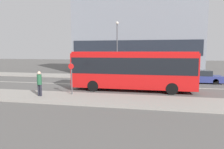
{
  "coord_description": "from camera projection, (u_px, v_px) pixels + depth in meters",
  "views": [
    {
      "loc": [
        7.66,
        -19.73,
        3.48
      ],
      "look_at": [
        4.06,
        -1.88,
        1.34
      ],
      "focal_mm": 32.0,
      "sensor_mm": 36.0,
      "label": 1
    }
  ],
  "objects": [
    {
      "name": "sidewalk_near",
      "position": [
        48.0,
        97.0,
        15.02
      ],
      "size": [
        44.0,
        3.5,
        0.13
      ],
      "color": "gray",
      "rests_on": "ground_plane"
    },
    {
      "name": "street_lamp",
      "position": [
        117.0,
        44.0,
        24.99
      ],
      "size": [
        0.36,
        0.36,
        7.0
      ],
      "color": "#4C4C51",
      "rests_on": "sidewalk_far"
    },
    {
      "name": "lane_centerline",
      "position": [
        78.0,
        84.0,
        21.11
      ],
      "size": [
        41.8,
        0.16,
        0.01
      ],
      "color": "silver",
      "rests_on": "ground_plane"
    },
    {
      "name": "pedestrian_near_stop",
      "position": [
        39.0,
        82.0,
        14.87
      ],
      "size": [
        0.35,
        0.34,
        1.86
      ],
      "rotation": [
        0.0,
        0.0,
        -0.18
      ],
      "color": "#23232D",
      "rests_on": "sidewalk_near"
    },
    {
      "name": "parked_car_0",
      "position": [
        199.0,
        77.0,
        21.92
      ],
      "size": [
        4.56,
        1.79,
        1.4
      ],
      "color": "navy",
      "rests_on": "ground_plane"
    },
    {
      "name": "city_bus",
      "position": [
        132.0,
        68.0,
        17.59
      ],
      "size": [
        10.65,
        2.59,
        3.43
      ],
      "rotation": [
        0.0,
        0.0,
        -0.03
      ],
      "color": "red",
      "rests_on": "ground_plane"
    },
    {
      "name": "bus_stop_sign",
      "position": [
        72.0,
        76.0,
        15.41
      ],
      "size": [
        0.44,
        0.12,
        2.46
      ],
      "color": "#4C4C51",
      "rests_on": "sidewalk_near"
    },
    {
      "name": "apartment_block_left_tower",
      "position": [
        137.0,
        28.0,
        31.88
      ],
      "size": [
        19.46,
        6.97,
        14.39
      ],
      "color": "gray",
      "rests_on": "ground_plane"
    },
    {
      "name": "sidewalk_far",
      "position": [
        95.0,
        76.0,
        27.19
      ],
      "size": [
        44.0,
        3.5,
        0.13
      ],
      "color": "gray",
      "rests_on": "ground_plane"
    },
    {
      "name": "ground_plane",
      "position": [
        78.0,
        84.0,
        21.11
      ],
      "size": [
        120.0,
        120.0,
        0.0
      ],
      "primitive_type": "plane",
      "color": "#595654"
    }
  ]
}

